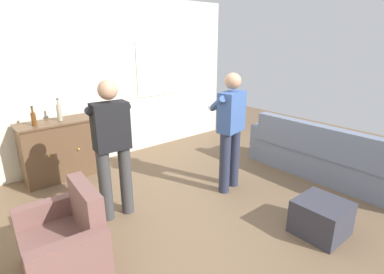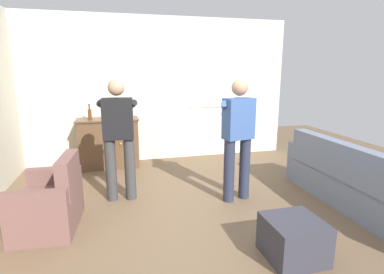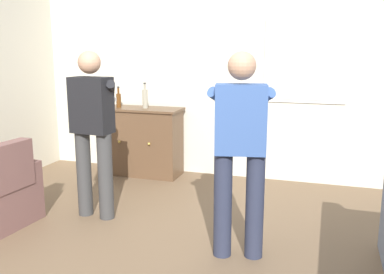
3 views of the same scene
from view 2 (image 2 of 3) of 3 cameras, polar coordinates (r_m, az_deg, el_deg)
ground at (r=3.89m, az=0.73°, el=-14.82°), size 10.40×10.40×0.00m
wall_back_with_window at (r=6.07m, az=-5.55°, el=8.94°), size 5.20×0.15×2.80m
couch at (r=4.41m, az=29.31°, el=-8.39°), size 0.57×2.64×0.89m
armchair at (r=3.89m, az=-25.34°, el=-11.42°), size 0.70×0.92×0.85m
sideboard_cabinet at (r=5.79m, az=-15.55°, el=-1.10°), size 1.11×0.49×0.92m
bottle_wine_green at (r=5.65m, az=-18.90°, el=4.19°), size 0.07×0.07×0.28m
bottle_liquor_amber at (r=5.67m, az=-15.18°, el=4.75°), size 0.07×0.07×0.34m
ottoman at (r=3.21m, az=18.73°, el=-17.90°), size 0.52×0.52×0.40m
person_standing_left at (r=4.19m, az=-13.78°, el=0.49°), size 0.56×0.49×1.68m
person_standing_right at (r=4.11m, az=8.67°, el=0.49°), size 0.55×0.51×1.68m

